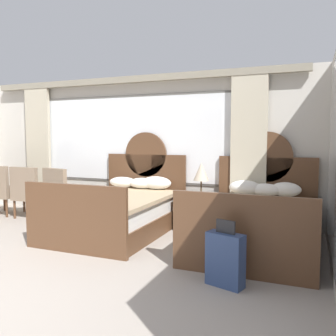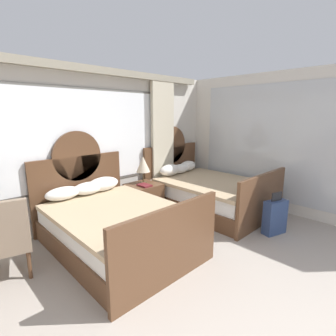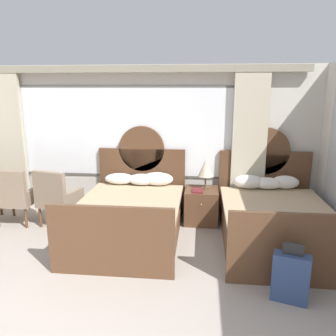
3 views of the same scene
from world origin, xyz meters
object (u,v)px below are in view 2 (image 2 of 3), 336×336
at_px(book_on_nightstand, 145,185).
at_px(armchair_by_window_left, 1,237).
at_px(bed_near_window, 113,223).
at_px(nightstand_between_beds, 144,199).
at_px(suitcase_on_floor, 275,217).
at_px(table_lamp_on_nightstand, 143,164).
at_px(bed_near_mirror, 207,192).

xyz_separation_m(book_on_nightstand, armchair_by_window_left, (-2.36, -0.30, -0.09)).
relative_size(book_on_nightstand, armchair_by_window_left, 0.26).
xyz_separation_m(bed_near_window, nightstand_between_beds, (1.10, 0.68, -0.06)).
height_order(bed_near_window, suitcase_on_floor, bed_near_window).
relative_size(nightstand_between_beds, book_on_nightstand, 2.30).
bearing_deg(bed_near_window, armchair_by_window_left, 168.92).
distance_m(bed_near_window, armchair_by_window_left, 1.36).
xyz_separation_m(bed_near_window, book_on_nightstand, (1.04, 0.56, 0.25)).
bearing_deg(book_on_nightstand, table_lamp_on_nightstand, 56.18).
relative_size(nightstand_between_beds, table_lamp_on_nightstand, 1.14).
bearing_deg(suitcase_on_floor, table_lamp_on_nightstand, 112.75).
distance_m(bed_near_mirror, nightstand_between_beds, 1.30).
distance_m(bed_near_mirror, table_lamp_on_nightstand, 1.42).
distance_m(nightstand_between_beds, table_lamp_on_nightstand, 0.67).
height_order(book_on_nightstand, suitcase_on_floor, suitcase_on_floor).
height_order(table_lamp_on_nightstand, suitcase_on_floor, table_lamp_on_nightstand).
distance_m(table_lamp_on_nightstand, armchair_by_window_left, 2.58).
xyz_separation_m(bed_near_window, armchair_by_window_left, (-1.32, 0.26, 0.16)).
relative_size(bed_near_window, bed_near_mirror, 1.00).
bearing_deg(armchair_by_window_left, book_on_nightstand, 7.28).
xyz_separation_m(bed_near_mirror, table_lamp_on_nightstand, (-1.04, 0.76, 0.60)).
bearing_deg(armchair_by_window_left, bed_near_window, -11.08).
height_order(bed_near_mirror, book_on_nightstand, bed_near_mirror).
relative_size(bed_near_mirror, nightstand_between_beds, 3.79).
bearing_deg(nightstand_between_beds, armchair_by_window_left, -170.27).
relative_size(bed_near_window, book_on_nightstand, 8.70).
relative_size(table_lamp_on_nightstand, armchair_by_window_left, 0.53).
xyz_separation_m(table_lamp_on_nightstand, book_on_nightstand, (-0.13, -0.19, -0.35)).
height_order(bed_near_mirror, suitcase_on_floor, bed_near_mirror).
relative_size(book_on_nightstand, suitcase_on_floor, 0.37).
distance_m(bed_near_window, nightstand_between_beds, 1.30).
height_order(bed_near_mirror, armchair_by_window_left, bed_near_mirror).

